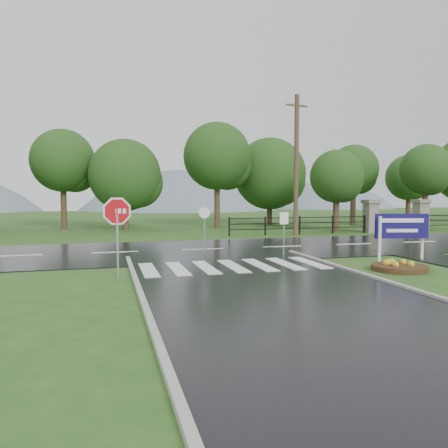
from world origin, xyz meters
name	(u,v)px	position (x,y,z in m)	size (l,w,h in m)	color
ground	(290,300)	(0.00, 0.00, 0.00)	(120.00, 120.00, 0.00)	#274E1A
main_road	(203,250)	(0.00, 10.00, 0.00)	(90.00, 8.00, 0.04)	black
crosswalk	(233,266)	(0.00, 5.00, 0.06)	(6.50, 2.80, 0.02)	silver
curb_left	(171,385)	(-3.55, -4.00, 0.00)	(0.15, 24.00, 0.12)	#A3A39B
pillar_west	(371,215)	(13.00, 16.00, 1.18)	(1.00, 1.00, 2.24)	gray
pillar_east	(421,215)	(17.00, 16.00, 1.18)	(1.00, 1.00, 2.24)	gray
fence_west	(300,223)	(7.75, 16.00, 0.72)	(9.58, 0.08, 1.20)	black
hills	(154,299)	(3.49, 65.00, -15.54)	(102.00, 48.00, 48.00)	slate
treeline	(177,227)	(1.00, 24.00, 0.00)	(83.20, 5.20, 10.00)	#1A3E13
stop_sign	(117,218)	(-4.03, 4.21, 1.88)	(1.19, 0.18, 2.70)	#939399
estate_billboard	(402,228)	(6.83, 4.76, 1.28)	(2.09, 0.55, 1.87)	silver
flower_bed	(399,267)	(5.36, 2.90, 0.14)	(1.88, 1.88, 0.38)	#332111
reg_sign_small	(284,224)	(2.88, 7.15, 1.35)	(0.41, 0.09, 1.87)	#939399
reg_sign_round	(204,224)	(-0.26, 8.48, 1.32)	(0.47, 0.12, 2.06)	#939399
utility_pole_east	(296,164)	(7.23, 15.50, 4.47)	(1.55, 0.39, 8.79)	#473523
entrance_tree_left	(337,177)	(11.21, 17.50, 3.81)	(3.70, 3.70, 5.70)	#3D2B1C
entrance_tree_right	(426,170)	(18.58, 17.50, 4.39)	(3.73, 3.73, 6.30)	#3D2B1C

